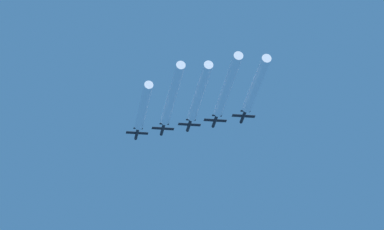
{
  "coord_description": "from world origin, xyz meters",
  "views": [
    {
      "loc": [
        -67.89,
        -503.01,
        1.97
      ],
      "look_at": [
        0.07,
        -9.47,
        237.5
      ],
      "focal_mm": 129.6,
      "sensor_mm": 36.0,
      "label": 1
    }
  ],
  "objects_px": {
    "jet_second_echelon": "(163,129)",
    "jet_third_echelon": "(189,125)",
    "jet_fourth_echelon": "(215,121)",
    "jet_lead": "(137,134)",
    "jet_fifth_echelon": "(243,117)"
  },
  "relations": [
    {
      "from": "jet_fifth_echelon",
      "to": "jet_lead",
      "type": "bearing_deg",
      "value": 139.33
    },
    {
      "from": "jet_third_echelon",
      "to": "jet_lead",
      "type": "bearing_deg",
      "value": 139.49
    },
    {
      "from": "jet_third_echelon",
      "to": "jet_fourth_echelon",
      "type": "distance_m",
      "value": 13.06
    },
    {
      "from": "jet_second_echelon",
      "to": "jet_fifth_echelon",
      "type": "distance_m",
      "value": 38.5
    },
    {
      "from": "jet_lead",
      "to": "jet_third_echelon",
      "type": "relative_size",
      "value": 1.0
    },
    {
      "from": "jet_fifth_echelon",
      "to": "jet_fourth_echelon",
      "type": "bearing_deg",
      "value": 143.28
    },
    {
      "from": "jet_third_echelon",
      "to": "jet_fifth_echelon",
      "type": "relative_size",
      "value": 1.0
    },
    {
      "from": "jet_fourth_echelon",
      "to": "jet_lead",
      "type": "bearing_deg",
      "value": 138.04
    },
    {
      "from": "jet_lead",
      "to": "jet_second_echelon",
      "type": "distance_m",
      "value": 13.08
    },
    {
      "from": "jet_lead",
      "to": "jet_fourth_echelon",
      "type": "distance_m",
      "value": 38.95
    },
    {
      "from": "jet_lead",
      "to": "jet_third_echelon",
      "type": "distance_m",
      "value": 25.92
    },
    {
      "from": "jet_third_echelon",
      "to": "jet_fourth_echelon",
      "type": "relative_size",
      "value": 1.0
    },
    {
      "from": "jet_lead",
      "to": "jet_second_echelon",
      "type": "xyz_separation_m",
      "value": [
        9.78,
        -8.6,
        -1.29
      ]
    },
    {
      "from": "jet_second_echelon",
      "to": "jet_third_echelon",
      "type": "height_order",
      "value": "jet_second_echelon"
    },
    {
      "from": "jet_second_echelon",
      "to": "jet_fourth_echelon",
      "type": "xyz_separation_m",
      "value": [
        19.0,
        -17.28,
        -3.11
      ]
    }
  ]
}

